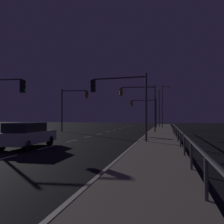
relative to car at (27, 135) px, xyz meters
name	(u,v)px	position (x,y,z in m)	size (l,w,h in m)	color
ground_plane	(90,136)	(1.10, 8.94, -0.82)	(112.00, 112.00, 0.00)	black
sidewalk_right	(161,137)	(7.98, 8.94, -0.75)	(2.91, 77.00, 0.14)	gray
lane_markings_center	(100,134)	(1.10, 12.44, -0.82)	(0.14, 50.00, 0.01)	silver
lane_edge_line	(147,134)	(6.28, 13.94, -0.82)	(0.14, 53.00, 0.01)	silver
car	(27,135)	(0.00, 0.00, 0.00)	(1.93, 4.44, 1.57)	silver
traffic_light_far_right	(120,94)	(5.03, 4.39, 2.89)	(4.52, 0.60, 5.02)	#4C4C51
traffic_light_mid_left	(73,102)	(-3.44, 15.56, 3.12)	(3.66, 0.54, 5.63)	#2D3033
traffic_light_near_right	(140,99)	(5.39, 14.86, 3.29)	(4.27, 0.82, 5.61)	#4C4C51
traffic_light_far_left	(2,96)	(-3.44, 2.05, 2.66)	(3.41, 0.56, 4.96)	#4C4C51
traffic_light_mid_right	(144,107)	(4.87, 26.22, 2.77)	(4.42, 0.49, 4.85)	#38383D
street_lamp_corner	(163,102)	(8.04, 27.88, 3.61)	(1.59, 0.36, 7.19)	#4C4C51
street_lamp_mid_block	(159,104)	(7.27, 30.12, 3.51)	(0.56, 1.99, 6.91)	#4C4C51
barrier_fence	(179,133)	(9.29, 2.95, 0.06)	(0.09, 27.10, 0.98)	#59595E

